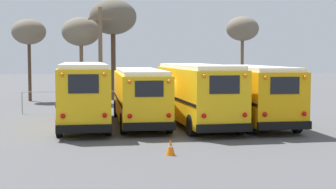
% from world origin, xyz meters
% --- Properties ---
extents(ground_plane, '(160.00, 160.00, 0.00)m').
position_xyz_m(ground_plane, '(0.00, 0.00, 0.00)').
color(ground_plane, '#4C4C4F').
extents(school_bus_0, '(2.70, 10.35, 3.31)m').
position_xyz_m(school_bus_0, '(-4.48, 0.19, 1.80)').
color(school_bus_0, yellow).
rests_on(school_bus_0, ground).
extents(school_bus_1, '(2.50, 9.78, 2.97)m').
position_xyz_m(school_bus_1, '(-1.49, 0.26, 1.63)').
color(school_bus_1, yellow).
rests_on(school_bus_1, ground).
extents(school_bus_2, '(3.06, 10.00, 3.25)m').
position_xyz_m(school_bus_2, '(1.49, -0.62, 1.76)').
color(school_bus_2, yellow).
rests_on(school_bus_2, ground).
extents(school_bus_3, '(2.76, 9.53, 3.15)m').
position_xyz_m(school_bus_3, '(4.48, -0.65, 1.73)').
color(school_bus_3, '#E5A00C').
rests_on(school_bus_3, ground).
extents(utility_pole, '(1.80, 0.31, 7.38)m').
position_xyz_m(utility_pole, '(-3.42, 12.14, 3.82)').
color(utility_pole, brown).
rests_on(utility_pole, ground).
extents(bare_tree_0, '(3.91, 3.91, 8.40)m').
position_xyz_m(bare_tree_0, '(-2.31, 15.90, 6.85)').
color(bare_tree_0, '#473323').
rests_on(bare_tree_0, ground).
extents(bare_tree_1, '(2.76, 2.76, 6.68)m').
position_xyz_m(bare_tree_1, '(-9.13, 15.79, 5.58)').
color(bare_tree_1, '#473323').
rests_on(bare_tree_1, ground).
extents(bare_tree_2, '(3.00, 3.00, 6.71)m').
position_xyz_m(bare_tree_2, '(-4.89, 13.57, 5.53)').
color(bare_tree_2, brown).
rests_on(bare_tree_2, ground).
extents(bare_tree_3, '(2.84, 2.84, 7.14)m').
position_xyz_m(bare_tree_3, '(8.97, 16.44, 5.99)').
color(bare_tree_3, brown).
rests_on(bare_tree_3, ground).
extents(fence_line, '(17.02, 0.06, 1.42)m').
position_xyz_m(fence_line, '(0.00, 6.26, 0.98)').
color(fence_line, '#939399').
rests_on(fence_line, ground).
extents(traffic_cone, '(0.36, 0.36, 0.59)m').
position_xyz_m(traffic_cone, '(-1.11, -8.59, 0.30)').
color(traffic_cone, orange).
rests_on(traffic_cone, ground).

